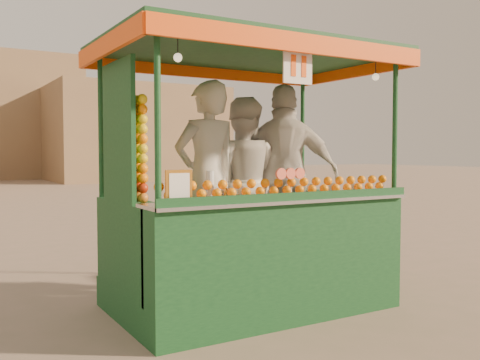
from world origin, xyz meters
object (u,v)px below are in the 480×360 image
vendor_left (207,178)px  vendor_middle (242,182)px  juice_cart (248,225)px  vendor_right (286,175)px

vendor_left → vendor_middle: 0.53m
juice_cart → vendor_right: 0.94m
juice_cart → vendor_left: (-0.22, 0.41, 0.43)m
juice_cart → vendor_middle: bearing=64.8°
vendor_middle → vendor_right: (0.45, -0.17, 0.08)m
vendor_left → vendor_right: 0.95m
juice_cart → vendor_left: bearing=118.8°
vendor_right → juice_cart: bearing=61.4°
vendor_left → vendor_right: vendor_right is taller
vendor_left → vendor_right: bearing=177.3°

